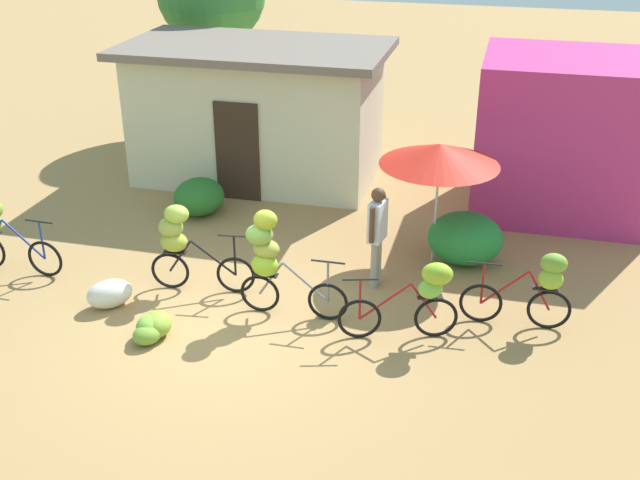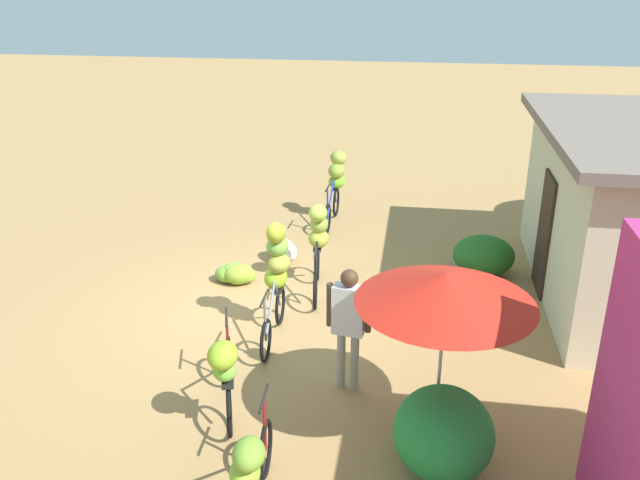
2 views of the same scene
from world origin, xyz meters
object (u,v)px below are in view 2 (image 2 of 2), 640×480
at_px(bicycle_near_pile, 318,239).
at_px(bicycle_center_loaded, 276,270).
at_px(banana_pile_on_ground, 236,274).
at_px(bicycle_rightmost, 251,470).
at_px(person_vendor, 349,317).
at_px(bicycle_by_shop, 225,369).
at_px(building_low, 632,213).
at_px(produce_sack, 283,250).
at_px(market_umbrella, 446,288).
at_px(bicycle_leftmost, 336,180).

distance_m(bicycle_near_pile, bicycle_center_loaded, 1.62).
relative_size(bicycle_near_pile, banana_pile_on_ground, 2.02).
relative_size(bicycle_rightmost, person_vendor, 0.95).
bearing_deg(bicycle_by_shop, bicycle_rightmost, 24.10).
height_order(bicycle_by_shop, person_vendor, person_vendor).
xyz_separation_m(building_low, bicycle_near_pile, (0.40, -5.00, -0.59)).
distance_m(building_low, bicycle_by_shop, 6.97).
relative_size(bicycle_by_shop, banana_pile_on_ground, 2.01).
distance_m(building_low, banana_pile_on_ground, 6.56).
bearing_deg(produce_sack, market_umbrella, 30.88).
distance_m(bicycle_center_loaded, banana_pile_on_ground, 1.97).
xyz_separation_m(building_low, banana_pile_on_ground, (0.51, -6.42, -1.28)).
relative_size(bicycle_rightmost, banana_pile_on_ground, 1.93).
distance_m(building_low, market_umbrella, 5.15).
relative_size(market_umbrella, person_vendor, 1.24).
bearing_deg(market_umbrella, building_low, 143.45).
distance_m(bicycle_center_loaded, person_vendor, 1.82).
distance_m(market_umbrella, bicycle_by_shop, 2.74).
relative_size(bicycle_leftmost, produce_sack, 2.45).
distance_m(building_low, bicycle_near_pile, 5.05).
distance_m(market_umbrella, bicycle_near_pile, 4.33).
bearing_deg(bicycle_near_pile, building_low, 94.59).
bearing_deg(person_vendor, bicycle_near_pile, -164.07).
bearing_deg(person_vendor, bicycle_rightmost, -14.80).
height_order(bicycle_near_pile, bicycle_by_shop, bicycle_near_pile).
relative_size(bicycle_leftmost, bicycle_rightmost, 1.07).
xyz_separation_m(building_low, bicycle_center_loaded, (1.97, -5.38, -0.47)).
bearing_deg(bicycle_rightmost, bicycle_leftmost, -177.98).
xyz_separation_m(building_low, bicycle_rightmost, (5.77, -4.81, -0.75)).
distance_m(banana_pile_on_ground, produce_sack, 1.17).
distance_m(bicycle_by_shop, produce_sack, 4.72).
bearing_deg(building_low, bicycle_center_loaded, -69.88).
bearing_deg(building_low, bicycle_rightmost, -39.80).
xyz_separation_m(building_low, produce_sack, (-0.49, -5.80, -1.22)).
bearing_deg(bicycle_center_loaded, person_vendor, 41.72).
bearing_deg(banana_pile_on_ground, market_umbrella, 43.04).
distance_m(market_umbrella, produce_sack, 5.62).
bearing_deg(bicycle_rightmost, bicycle_by_shop, -155.90).
relative_size(bicycle_near_pile, person_vendor, 0.99).
height_order(banana_pile_on_ground, person_vendor, person_vendor).
bearing_deg(bicycle_near_pile, bicycle_by_shop, -7.71).
xyz_separation_m(building_low, person_vendor, (3.33, -4.17, -0.40)).
relative_size(market_umbrella, bicycle_center_loaded, 1.24).
distance_m(bicycle_rightmost, produce_sack, 6.36).
xyz_separation_m(bicycle_near_pile, produce_sack, (-0.89, -0.80, -0.63)).
relative_size(bicycle_center_loaded, produce_sack, 2.41).
height_order(bicycle_by_shop, produce_sack, bicycle_by_shop).
relative_size(bicycle_leftmost, bicycle_near_pile, 1.02).
xyz_separation_m(bicycle_by_shop, bicycle_rightmost, (1.57, 0.70, -0.03)).
xyz_separation_m(bicycle_near_pile, person_vendor, (2.93, 0.84, 0.19)).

